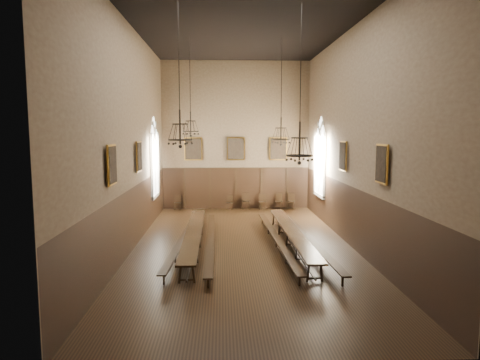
{
  "coord_description": "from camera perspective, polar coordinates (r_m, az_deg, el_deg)",
  "views": [
    {
      "loc": [
        -0.87,
        -17.27,
        4.77
      ],
      "look_at": [
        -0.07,
        1.5,
        2.62
      ],
      "focal_mm": 32.0,
      "sensor_mm": 36.0,
      "label": 1
    }
  ],
  "objects": [
    {
      "name": "bench_right_outer",
      "position": [
        18.13,
        8.87,
        -7.86
      ],
      "size": [
        0.73,
        10.03,
        0.45
      ],
      "rotation": [
        0.0,
        0.0,
        0.04
      ],
      "color": "black",
      "rests_on": "floor"
    },
    {
      "name": "window_left",
      "position": [
        23.08,
        -11.34,
        3.0
      ],
      "size": [
        0.2,
        2.2,
        4.6
      ],
      "primitive_type": null,
      "color": "white",
      "rests_on": "wall_left"
    },
    {
      "name": "portrait_right_0",
      "position": [
        19.04,
        13.58,
        3.13
      ],
      "size": [
        0.12,
        1.0,
        1.3
      ],
      "color": "#AE7E29",
      "rests_on": "wall_right"
    },
    {
      "name": "wainscot_panelling",
      "position": [
        17.64,
        0.42,
        -4.98
      ],
      "size": [
        9.0,
        18.0,
        2.5
      ],
      "primitive_type": null,
      "color": "black",
      "rests_on": "floor"
    },
    {
      "name": "table_right",
      "position": [
        17.97,
        6.93,
        -7.73
      ],
      "size": [
        0.75,
        9.19,
        0.72
      ],
      "rotation": [
        0.0,
        0.0,
        0.01
      ],
      "color": "black",
      "rests_on": "floor"
    },
    {
      "name": "chandelier_back_left",
      "position": [
        20.2,
        -6.61,
        7.38
      ],
      "size": [
        0.75,
        0.75,
        4.38
      ],
      "color": "black",
      "rests_on": "ceiling"
    },
    {
      "name": "portrait_back_1",
      "position": [
        26.18,
        -0.55,
        4.18
      ],
      "size": [
        1.1,
        0.12,
        1.4
      ],
      "color": "#AE7E29",
      "rests_on": "wall_back"
    },
    {
      "name": "wall_front",
      "position": [
        8.31,
        3.58,
        4.67
      ],
      "size": [
        9.0,
        0.02,
        9.0
      ],
      "primitive_type": "cube",
      "color": "#79644A",
      "rests_on": "ground"
    },
    {
      "name": "portrait_right_1",
      "position": [
        14.77,
        18.38,
        2.05
      ],
      "size": [
        0.12,
        1.0,
        1.3
      ],
      "color": "#AE7E29",
      "rests_on": "wall_right"
    },
    {
      "name": "chair_3",
      "position": [
        26.14,
        -1.43,
        -3.4
      ],
      "size": [
        0.48,
        0.48,
        0.87
      ],
      "rotation": [
        0.0,
        0.0,
        -0.28
      ],
      "color": "black",
      "rests_on": "floor"
    },
    {
      "name": "window_right",
      "position": [
        23.42,
        10.64,
        3.06
      ],
      "size": [
        0.2,
        2.2,
        4.6
      ],
      "primitive_type": null,
      "color": "white",
      "rests_on": "wall_right"
    },
    {
      "name": "chair_6",
      "position": [
        26.47,
        5.15,
        -3.25
      ],
      "size": [
        0.52,
        0.52,
        0.95
      ],
      "rotation": [
        0.0,
        0.0,
        -0.28
      ],
      "color": "black",
      "rests_on": "floor"
    },
    {
      "name": "chandelier_back_right",
      "position": [
        19.94,
        5.48,
        6.28
      ],
      "size": [
        0.84,
        0.84,
        4.77
      ],
      "color": "black",
      "rests_on": "ceiling"
    },
    {
      "name": "chair_0",
      "position": [
        26.31,
        -8.33,
        -3.38
      ],
      "size": [
        0.43,
        0.43,
        0.91
      ],
      "rotation": [
        0.0,
        0.0,
        -0.06
      ],
      "color": "black",
      "rests_on": "floor"
    },
    {
      "name": "table_left",
      "position": [
        17.82,
        -6.15,
        -7.84
      ],
      "size": [
        0.73,
        9.23,
        0.72
      ],
      "rotation": [
        0.0,
        0.0,
        0.01
      ],
      "color": "black",
      "rests_on": "floor"
    },
    {
      "name": "ceiling",
      "position": [
        17.8,
        0.45,
        20.31
      ],
      "size": [
        9.0,
        18.0,
        0.02
      ],
      "primitive_type": "cube",
      "color": "black",
      "rests_on": "ground"
    },
    {
      "name": "chair_5",
      "position": [
        26.31,
        3.0,
        -3.29
      ],
      "size": [
        0.43,
        0.43,
        0.96
      ],
      "rotation": [
        0.0,
        0.0,
        -0.03
      ],
      "color": "black",
      "rests_on": "floor"
    },
    {
      "name": "chandelier_front_right",
      "position": [
        14.84,
        7.95,
        4.46
      ],
      "size": [
        0.94,
        0.94,
        5.23
      ],
      "color": "black",
      "rests_on": "ceiling"
    },
    {
      "name": "bench_right_inner",
      "position": [
        17.9,
        4.85,
        -8.01
      ],
      "size": [
        0.61,
        9.79,
        0.44
      ],
      "rotation": [
        0.0,
        0.0,
        0.03
      ],
      "color": "black",
      "rests_on": "floor"
    },
    {
      "name": "wall_left",
      "position": [
        17.65,
        -14.42,
        5.45
      ],
      "size": [
        0.02,
        18.0,
        9.0
      ],
      "primitive_type": "cube",
      "color": "#79644A",
      "rests_on": "ground"
    },
    {
      "name": "chair_7",
      "position": [
        26.54,
        6.82,
        -3.23
      ],
      "size": [
        0.5,
        0.5,
        0.97
      ],
      "rotation": [
        0.0,
        0.0,
        -0.19
      ],
      "color": "black",
      "rests_on": "floor"
    },
    {
      "name": "wall_back",
      "position": [
        26.29,
        -0.57,
        5.94
      ],
      "size": [
        9.0,
        0.02,
        9.0
      ],
      "primitive_type": "cube",
      "color": "#79644A",
      "rests_on": "ground"
    },
    {
      "name": "portrait_left_1",
      "position": [
        14.25,
        -16.72,
        1.95
      ],
      "size": [
        0.12,
        1.0,
        1.3
      ],
      "color": "#AE7E29",
      "rests_on": "wall_left"
    },
    {
      "name": "portrait_back_2",
      "position": [
        26.4,
        5.11,
        4.18
      ],
      "size": [
        1.1,
        0.12,
        1.4
      ],
      "color": "#AE7E29",
      "rests_on": "wall_back"
    },
    {
      "name": "bench_left_inner",
      "position": [
        17.7,
        -3.99,
        -8.18
      ],
      "size": [
        0.4,
        9.74,
        0.44
      ],
      "rotation": [
        0.0,
        0.0,
        0.01
      ],
      "color": "black",
      "rests_on": "floor"
    },
    {
      "name": "chair_4",
      "position": [
        26.3,
        0.77,
        -3.25
      ],
      "size": [
        0.45,
        0.45,
        1.0
      ],
      "rotation": [
        0.0,
        0.0,
        0.03
      ],
      "color": "black",
      "rests_on": "floor"
    },
    {
      "name": "portrait_back_0",
      "position": [
        26.23,
        -6.26,
        4.15
      ],
      "size": [
        1.1,
        0.12,
        1.4
      ],
      "color": "#AE7E29",
      "rests_on": "wall_back"
    },
    {
      "name": "bench_left_outer",
      "position": [
        18.11,
        -7.47,
        -7.88
      ],
      "size": [
        0.82,
        9.76,
        0.44
      ],
      "rotation": [
        0.0,
        0.0,
        -0.05
      ],
      "color": "black",
      "rests_on": "floor"
    },
    {
      "name": "chandelier_front_left",
      "position": [
        14.49,
        -8.01,
        6.59
      ],
      "size": [
        0.81,
        0.81,
        4.67
      ],
      "color": "black",
      "rests_on": "ceiling"
    },
    {
      "name": "portrait_left_0",
      "position": [
        18.63,
        -13.33,
        3.06
      ],
      "size": [
        0.12,
        1.0,
        1.3
      ],
      "color": "#AE7E29",
      "rests_on": "wall_left"
    },
    {
      "name": "floor",
      "position": [
        17.94,
        0.42,
        -8.92
      ],
      "size": [
        9.0,
        18.0,
        0.02
      ],
      "primitive_type": "cube",
      "color": "black",
      "rests_on": "ground"
    },
    {
      "name": "wall_right",
      "position": [
        18.09,
        14.92,
        5.46
      ],
      "size": [
        0.02,
        18.0,
        9.0
      ],
      "primitive_type": "cube",
      "color": "#79644A",
      "rests_on": "ground"
    }
  ]
}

